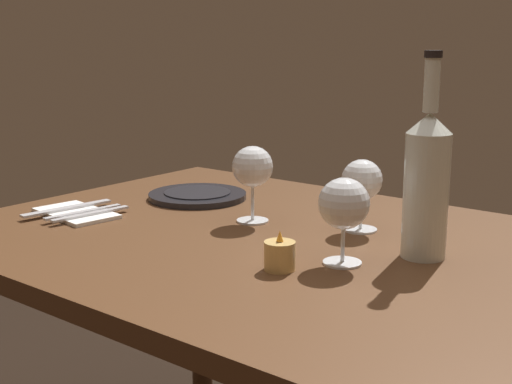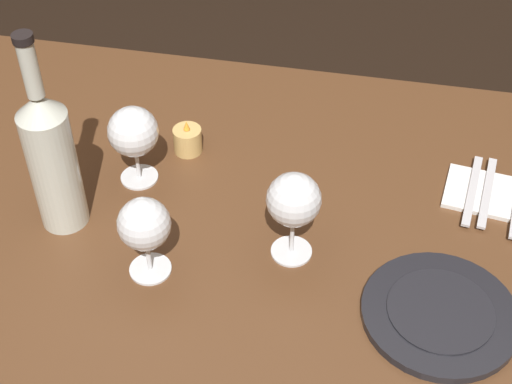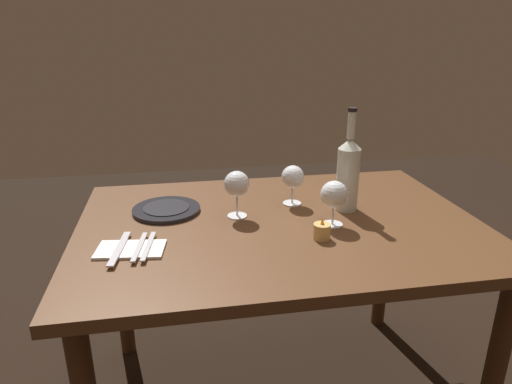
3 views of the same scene
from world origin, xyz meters
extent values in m
cube|color=#56351E|center=(0.00, 0.00, 0.72)|extent=(1.30, 0.90, 0.04)
cylinder|color=#412816|center=(-0.58, -0.38, 0.35)|extent=(0.06, 0.06, 0.70)
cylinder|color=#412816|center=(0.58, -0.38, 0.35)|extent=(0.06, 0.06, 0.70)
cylinder|color=#412816|center=(-0.58, 0.38, 0.35)|extent=(0.06, 0.06, 0.70)
cylinder|color=white|center=(0.13, -0.06, 0.74)|extent=(0.07, 0.07, 0.00)
cylinder|color=white|center=(0.13, -0.06, 0.78)|extent=(0.01, 0.01, 0.08)
sphere|color=white|center=(0.13, -0.06, 0.86)|extent=(0.08, 0.08, 0.08)
cylinder|color=maroon|center=(0.13, -0.06, 0.85)|extent=(0.07, 0.07, 0.02)
cylinder|color=white|center=(-0.08, -0.14, 0.74)|extent=(0.07, 0.07, 0.00)
cylinder|color=white|center=(-0.08, -0.14, 0.78)|extent=(0.01, 0.01, 0.07)
sphere|color=white|center=(-0.08, -0.14, 0.84)|extent=(0.08, 0.08, 0.08)
cylinder|color=maroon|center=(-0.08, -0.14, 0.84)|extent=(0.06, 0.06, 0.02)
cylinder|color=white|center=(-0.16, 0.06, 0.74)|extent=(0.07, 0.07, 0.00)
cylinder|color=white|center=(-0.16, 0.06, 0.78)|extent=(0.01, 0.01, 0.07)
sphere|color=white|center=(-0.16, 0.06, 0.84)|extent=(0.09, 0.09, 0.09)
cylinder|color=maroon|center=(-0.16, 0.06, 0.84)|extent=(0.07, 0.07, 0.02)
cylinder|color=silver|center=(-0.25, -0.06, 0.85)|extent=(0.08, 0.08, 0.22)
cone|color=silver|center=(-0.25, -0.06, 0.97)|extent=(0.08, 0.08, 0.03)
cylinder|color=silver|center=(-0.25, -0.06, 1.04)|extent=(0.03, 0.03, 0.09)
cylinder|color=black|center=(-0.25, -0.06, 1.09)|extent=(0.03, 0.03, 0.01)
cylinder|color=#DBB266|center=(-0.09, 0.15, 0.76)|extent=(0.05, 0.05, 0.05)
cylinder|color=white|center=(-0.09, 0.15, 0.76)|extent=(0.04, 0.04, 0.03)
cone|color=#F99E2D|center=(-0.09, 0.15, 0.80)|extent=(0.01, 0.01, 0.02)
cylinder|color=black|center=(0.37, -0.15, 0.75)|extent=(0.23, 0.23, 0.01)
cylinder|color=black|center=(0.37, -0.15, 0.76)|extent=(0.16, 0.16, 0.00)
cube|color=white|center=(0.46, 0.13, 0.74)|extent=(0.20, 0.13, 0.01)
cube|color=silver|center=(0.44, 0.13, 0.75)|extent=(0.04, 0.18, 0.00)
cube|color=silver|center=(0.41, 0.13, 0.75)|extent=(0.04, 0.18, 0.00)
cube|color=silver|center=(0.49, 0.13, 0.75)|extent=(0.05, 0.21, 0.00)
camera|label=1|loc=(-0.75, 1.04, 1.12)|focal=49.27mm
camera|label=2|loc=(0.24, -0.88, 1.64)|focal=53.43mm
camera|label=3|loc=(0.31, 1.33, 1.34)|focal=31.95mm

